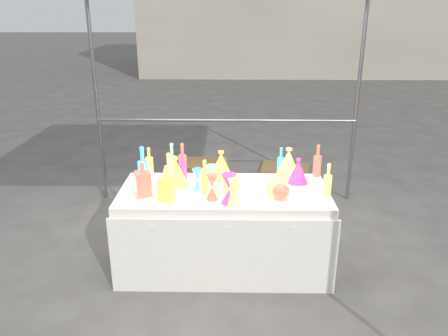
{
  "coord_description": "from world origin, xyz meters",
  "views": [
    {
      "loc": [
        0.06,
        -3.48,
        2.23
      ],
      "look_at": [
        0.0,
        0.0,
        0.95
      ],
      "focal_mm": 35.0,
      "sensor_mm": 36.0,
      "label": 1
    }
  ],
  "objects_px": {
    "display_table": "(224,229)",
    "bottle_0": "(149,161)",
    "decanter_0": "(167,184)",
    "cardboard_box_closed": "(204,178)",
    "hourglass_0": "(212,187)",
    "globe_0": "(231,186)",
    "lampshade_0": "(176,171)"
  },
  "relations": [
    {
      "from": "display_table",
      "to": "cardboard_box_closed",
      "type": "distance_m",
      "value": 1.68
    },
    {
      "from": "display_table",
      "to": "lampshade_0",
      "type": "relative_size",
      "value": 7.13
    },
    {
      "from": "cardboard_box_closed",
      "to": "bottle_0",
      "type": "xyz_separation_m",
      "value": [
        -0.42,
        -1.29,
        0.67
      ]
    },
    {
      "from": "display_table",
      "to": "hourglass_0",
      "type": "distance_m",
      "value": 0.53
    },
    {
      "from": "display_table",
      "to": "cardboard_box_closed",
      "type": "relative_size",
      "value": 3.14
    },
    {
      "from": "decanter_0",
      "to": "lampshade_0",
      "type": "height_order",
      "value": "decanter_0"
    },
    {
      "from": "cardboard_box_closed",
      "to": "globe_0",
      "type": "relative_size",
      "value": 4.03
    },
    {
      "from": "display_table",
      "to": "globe_0",
      "type": "bearing_deg",
      "value": -41.43
    },
    {
      "from": "display_table",
      "to": "hourglass_0",
      "type": "xyz_separation_m",
      "value": [
        -0.09,
        -0.19,
        0.49
      ]
    },
    {
      "from": "display_table",
      "to": "cardboard_box_closed",
      "type": "xyz_separation_m",
      "value": [
        -0.28,
        1.65,
        -0.16
      ]
    },
    {
      "from": "decanter_0",
      "to": "globe_0",
      "type": "height_order",
      "value": "decanter_0"
    },
    {
      "from": "bottle_0",
      "to": "decanter_0",
      "type": "xyz_separation_m",
      "value": [
        0.25,
        -0.58,
        0.01
      ]
    },
    {
      "from": "display_table",
      "to": "globe_0",
      "type": "height_order",
      "value": "globe_0"
    },
    {
      "from": "bottle_0",
      "to": "decanter_0",
      "type": "height_order",
      "value": "decanter_0"
    },
    {
      "from": "display_table",
      "to": "decanter_0",
      "type": "distance_m",
      "value": 0.72
    },
    {
      "from": "globe_0",
      "to": "display_table",
      "type": "bearing_deg",
      "value": 138.57
    },
    {
      "from": "hourglass_0",
      "to": "lampshade_0",
      "type": "xyz_separation_m",
      "value": [
        -0.33,
        0.31,
        0.02
      ]
    },
    {
      "from": "bottle_0",
      "to": "hourglass_0",
      "type": "relative_size",
      "value": 1.23
    },
    {
      "from": "lampshade_0",
      "to": "hourglass_0",
      "type": "bearing_deg",
      "value": -61.06
    },
    {
      "from": "decanter_0",
      "to": "cardboard_box_closed",
      "type": "bearing_deg",
      "value": 104.59
    },
    {
      "from": "display_table",
      "to": "bottle_0",
      "type": "distance_m",
      "value": 0.94
    },
    {
      "from": "bottle_0",
      "to": "lampshade_0",
      "type": "xyz_separation_m",
      "value": [
        0.28,
        -0.24,
        -0.01
      ]
    },
    {
      "from": "globe_0",
      "to": "lampshade_0",
      "type": "height_order",
      "value": "lampshade_0"
    },
    {
      "from": "display_table",
      "to": "lampshade_0",
      "type": "height_order",
      "value": "lampshade_0"
    },
    {
      "from": "globe_0",
      "to": "lampshade_0",
      "type": "distance_m",
      "value": 0.52
    },
    {
      "from": "lampshade_0",
      "to": "display_table",
      "type": "bearing_deg",
      "value": -33.39
    },
    {
      "from": "hourglass_0",
      "to": "globe_0",
      "type": "relative_size",
      "value": 1.51
    },
    {
      "from": "decanter_0",
      "to": "hourglass_0",
      "type": "distance_m",
      "value": 0.37
    },
    {
      "from": "bottle_0",
      "to": "globe_0",
      "type": "height_order",
      "value": "bottle_0"
    },
    {
      "from": "display_table",
      "to": "bottle_0",
      "type": "bearing_deg",
      "value": 152.98
    },
    {
      "from": "display_table",
      "to": "cardboard_box_closed",
      "type": "height_order",
      "value": "display_table"
    },
    {
      "from": "cardboard_box_closed",
      "to": "lampshade_0",
      "type": "bearing_deg",
      "value": -98.99
    }
  ]
}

